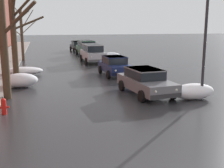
{
  "coord_description": "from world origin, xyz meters",
  "views": [
    {
      "loc": [
        -2.82,
        -5.23,
        3.78
      ],
      "look_at": [
        0.11,
        6.36,
        1.26
      ],
      "focal_mm": 45.66,
      "sensor_mm": 36.0,
      "label": 1
    }
  ],
  "objects_px": {
    "bare_tree_second_along_sidewalk": "(3,43)",
    "suv_green_parked_far_down_block": "(86,47)",
    "sedan_black_queued_behind_truck": "(78,46)",
    "bare_tree_mid_block": "(14,29)",
    "sedan_grey_approaching_near_lane": "(145,81)",
    "fire_hydrant": "(4,106)",
    "suv_silver_parked_kerbside_mid": "(93,53)",
    "bare_tree_far_down_block": "(22,34)",
    "street_lamp_post": "(205,34)",
    "sedan_darkblue_parked_kerbside_close": "(115,65)"
  },
  "relations": [
    {
      "from": "bare_tree_mid_block",
      "to": "sedan_black_queued_behind_truck",
      "type": "relative_size",
      "value": 1.45
    },
    {
      "from": "bare_tree_far_down_block",
      "to": "fire_hydrant",
      "type": "relative_size",
      "value": 8.27
    },
    {
      "from": "bare_tree_mid_block",
      "to": "bare_tree_far_down_block",
      "type": "distance_m",
      "value": 10.0
    },
    {
      "from": "fire_hydrant",
      "to": "sedan_black_queued_behind_truck",
      "type": "bearing_deg",
      "value": 76.31
    },
    {
      "from": "sedan_black_queued_behind_truck",
      "to": "street_lamp_post",
      "type": "bearing_deg",
      "value": -84.88
    },
    {
      "from": "bare_tree_second_along_sidewalk",
      "to": "sedan_black_queued_behind_truck",
      "type": "height_order",
      "value": "bare_tree_second_along_sidewalk"
    },
    {
      "from": "bare_tree_far_down_block",
      "to": "sedan_grey_approaching_near_lane",
      "type": "relative_size",
      "value": 1.32
    },
    {
      "from": "suv_green_parked_far_down_block",
      "to": "sedan_black_queued_behind_truck",
      "type": "distance_m",
      "value": 6.15
    },
    {
      "from": "sedan_darkblue_parked_kerbside_close",
      "to": "street_lamp_post",
      "type": "xyz_separation_m",
      "value": [
        2.43,
        -8.01,
        2.54
      ]
    },
    {
      "from": "sedan_grey_approaching_near_lane",
      "to": "suv_silver_parked_kerbside_mid",
      "type": "relative_size",
      "value": 0.97
    },
    {
      "from": "sedan_grey_approaching_near_lane",
      "to": "sedan_black_queued_behind_truck",
      "type": "xyz_separation_m",
      "value": [
        -0.18,
        26.54,
        -0.0
      ]
    },
    {
      "from": "sedan_grey_approaching_near_lane",
      "to": "suv_green_parked_far_down_block",
      "type": "relative_size",
      "value": 0.95
    },
    {
      "from": "bare_tree_second_along_sidewalk",
      "to": "sedan_darkblue_parked_kerbside_close",
      "type": "distance_m",
      "value": 9.22
    },
    {
      "from": "bare_tree_second_along_sidewalk",
      "to": "suv_green_parked_far_down_block",
      "type": "distance_m",
      "value": 20.96
    },
    {
      "from": "bare_tree_mid_block",
      "to": "fire_hydrant",
      "type": "relative_size",
      "value": 8.9
    },
    {
      "from": "suv_green_parked_far_down_block",
      "to": "sedan_black_queued_behind_truck",
      "type": "relative_size",
      "value": 1.08
    },
    {
      "from": "street_lamp_post",
      "to": "bare_tree_far_down_block",
      "type": "bearing_deg",
      "value": 116.96
    },
    {
      "from": "bare_tree_second_along_sidewalk",
      "to": "bare_tree_far_down_block",
      "type": "bearing_deg",
      "value": 89.81
    },
    {
      "from": "bare_tree_far_down_block",
      "to": "sedan_black_queued_behind_truck",
      "type": "relative_size",
      "value": 1.35
    },
    {
      "from": "fire_hydrant",
      "to": "street_lamp_post",
      "type": "distance_m",
      "value": 9.9
    },
    {
      "from": "suv_green_parked_far_down_block",
      "to": "suv_silver_parked_kerbside_mid",
      "type": "bearing_deg",
      "value": -93.6
    },
    {
      "from": "sedan_grey_approaching_near_lane",
      "to": "suv_silver_parked_kerbside_mid",
      "type": "xyz_separation_m",
      "value": [
        -0.41,
        13.73,
        0.23
      ]
    },
    {
      "from": "sedan_grey_approaching_near_lane",
      "to": "sedan_darkblue_parked_kerbside_close",
      "type": "bearing_deg",
      "value": 90.7
    },
    {
      "from": "sedan_grey_approaching_near_lane",
      "to": "fire_hydrant",
      "type": "relative_size",
      "value": 6.28
    },
    {
      "from": "bare_tree_mid_block",
      "to": "street_lamp_post",
      "type": "xyz_separation_m",
      "value": [
        9.49,
        -8.78,
        -0.13
      ]
    },
    {
      "from": "sedan_darkblue_parked_kerbside_close",
      "to": "street_lamp_post",
      "type": "bearing_deg",
      "value": -73.13
    },
    {
      "from": "bare_tree_mid_block",
      "to": "suv_silver_parked_kerbside_mid",
      "type": "xyz_separation_m",
      "value": [
        6.73,
        6.74,
        -2.43
      ]
    },
    {
      "from": "sedan_black_queued_behind_truck",
      "to": "street_lamp_post",
      "type": "relative_size",
      "value": 0.74
    },
    {
      "from": "suv_green_parked_far_down_block",
      "to": "fire_hydrant",
      "type": "distance_m",
      "value": 23.36
    },
    {
      "from": "sedan_darkblue_parked_kerbside_close",
      "to": "fire_hydrant",
      "type": "height_order",
      "value": "sedan_darkblue_parked_kerbside_close"
    },
    {
      "from": "sedan_grey_approaching_near_lane",
      "to": "street_lamp_post",
      "type": "height_order",
      "value": "street_lamp_post"
    },
    {
      "from": "bare_tree_mid_block",
      "to": "bare_tree_far_down_block",
      "type": "xyz_separation_m",
      "value": [
        -0.05,
        9.98,
        -0.6
      ]
    },
    {
      "from": "bare_tree_mid_block",
      "to": "sedan_grey_approaching_near_lane",
      "type": "height_order",
      "value": "bare_tree_mid_block"
    },
    {
      "from": "bare_tree_second_along_sidewalk",
      "to": "suv_green_parked_far_down_block",
      "type": "height_order",
      "value": "bare_tree_second_along_sidewalk"
    },
    {
      "from": "bare_tree_mid_block",
      "to": "sedan_black_queued_behind_truck",
      "type": "xyz_separation_m",
      "value": [
        6.95,
        19.56,
        -2.67
      ]
    },
    {
      "from": "sedan_darkblue_parked_kerbside_close",
      "to": "suv_green_parked_far_down_block",
      "type": "relative_size",
      "value": 0.84
    },
    {
      "from": "sedan_grey_approaching_near_lane",
      "to": "sedan_black_queued_behind_truck",
      "type": "height_order",
      "value": "same"
    },
    {
      "from": "bare_tree_second_along_sidewalk",
      "to": "sedan_darkblue_parked_kerbside_close",
      "type": "xyz_separation_m",
      "value": [
        7.17,
        5.39,
        -2.14
      ]
    },
    {
      "from": "bare_tree_far_down_block",
      "to": "sedan_darkblue_parked_kerbside_close",
      "type": "xyz_separation_m",
      "value": [
        7.11,
        -10.75,
        -2.07
      ]
    },
    {
      "from": "suv_green_parked_far_down_block",
      "to": "sedan_black_queued_behind_truck",
      "type": "bearing_deg",
      "value": 91.82
    },
    {
      "from": "bare_tree_second_along_sidewalk",
      "to": "sedan_black_queued_behind_truck",
      "type": "bearing_deg",
      "value": 74.65
    },
    {
      "from": "bare_tree_mid_block",
      "to": "suv_silver_parked_kerbside_mid",
      "type": "distance_m",
      "value": 9.83
    },
    {
      "from": "bare_tree_mid_block",
      "to": "sedan_darkblue_parked_kerbside_close",
      "type": "bearing_deg",
      "value": -6.24
    },
    {
      "from": "bare_tree_mid_block",
      "to": "bare_tree_far_down_block",
      "type": "height_order",
      "value": "bare_tree_mid_block"
    },
    {
      "from": "sedan_darkblue_parked_kerbside_close",
      "to": "fire_hydrant",
      "type": "relative_size",
      "value": 5.59
    },
    {
      "from": "suv_silver_parked_kerbside_mid",
      "to": "bare_tree_far_down_block",
      "type": "bearing_deg",
      "value": 154.47
    },
    {
      "from": "sedan_grey_approaching_near_lane",
      "to": "sedan_darkblue_parked_kerbside_close",
      "type": "distance_m",
      "value": 6.21
    },
    {
      "from": "bare_tree_mid_block",
      "to": "suv_green_parked_far_down_block",
      "type": "relative_size",
      "value": 1.35
    },
    {
      "from": "suv_silver_parked_kerbside_mid",
      "to": "sedan_black_queued_behind_truck",
      "type": "relative_size",
      "value": 1.05
    },
    {
      "from": "suv_silver_parked_kerbside_mid",
      "to": "street_lamp_post",
      "type": "distance_m",
      "value": 15.93
    }
  ]
}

